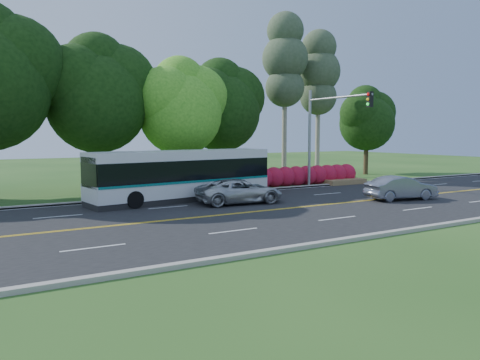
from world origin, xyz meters
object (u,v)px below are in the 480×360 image
traffic_signal (327,122)px  sedan (401,188)px  transit_bus (182,176)px  suv (240,191)px

traffic_signal → sedan: size_ratio=1.65×
traffic_signal → transit_bus: bearing=179.4°
traffic_signal → sedan: bearing=-86.6°
traffic_signal → sedan: (0.37, -6.20, -3.95)m
transit_bus → suv: transit_bus is taller
traffic_signal → sedan: 7.36m
suv → sedan: bearing=-105.6°
transit_bus → sedan: bearing=-37.2°
sedan → suv: bearing=79.3°
transit_bus → suv: bearing=-57.4°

